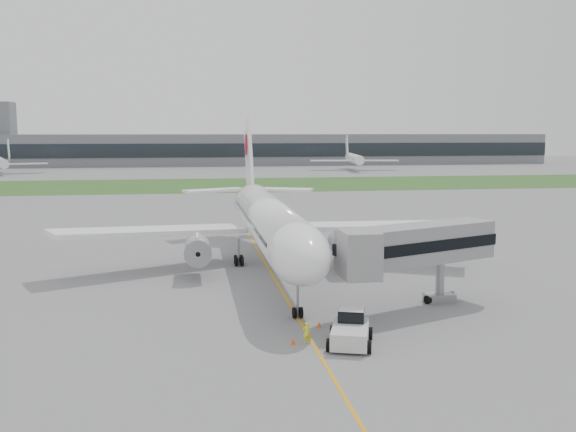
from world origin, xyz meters
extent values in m
plane|color=slate|center=(0.00, 0.00, 0.00)|extent=(600.00, 600.00, 0.00)
cube|color=#2D4E1D|center=(0.00, 120.00, 0.01)|extent=(600.00, 50.00, 0.02)
cube|color=slate|center=(0.00, 230.00, 7.00)|extent=(320.00, 22.00, 14.00)
cube|color=black|center=(0.00, 219.00, 7.00)|extent=(320.00, 0.60, 6.00)
cylinder|color=white|center=(0.00, 4.00, 5.60)|extent=(5.00, 38.00, 5.00)
ellipsoid|color=white|center=(0.00, -15.50, 5.60)|extent=(5.00, 11.00, 5.00)
cube|color=black|center=(0.00, -16.50, 6.50)|extent=(3.20, 1.54, 1.14)
cone|color=white|center=(0.00, 26.00, 6.40)|extent=(5.00, 10.53, 6.16)
cube|color=white|center=(-13.00, 6.00, 4.40)|extent=(22.13, 13.52, 1.70)
cube|color=white|center=(13.00, 6.00, 4.40)|extent=(22.13, 13.52, 1.70)
cylinder|color=gray|center=(-8.00, 1.50, 3.00)|extent=(2.70, 5.20, 2.70)
cylinder|color=gray|center=(8.00, 1.50, 3.00)|extent=(2.70, 5.20, 2.70)
cube|color=white|center=(0.00, 27.50, 11.50)|extent=(0.45, 10.90, 12.76)
cylinder|color=#AC0924|center=(0.00, 28.50, 13.50)|extent=(0.60, 3.20, 3.20)
cube|color=white|center=(-5.00, 28.50, 6.80)|extent=(9.54, 6.34, 0.35)
cube|color=white|center=(5.00, 28.50, 6.80)|extent=(9.54, 6.34, 0.35)
cylinder|color=gray|center=(0.00, -15.00, 1.55)|extent=(0.24, 0.24, 3.10)
cylinder|color=black|center=(-3.20, 7.00, 0.55)|extent=(1.40, 1.10, 1.10)
cylinder|color=black|center=(3.20, 7.00, 0.55)|extent=(1.40, 1.10, 1.10)
cube|color=silver|center=(2.62, -22.43, 0.83)|extent=(3.89, 5.23, 1.24)
cube|color=silver|center=(3.00, -21.25, 1.87)|extent=(2.28, 2.15, 1.04)
cube|color=black|center=(3.00, -21.25, 1.92)|extent=(2.35, 2.21, 0.88)
cylinder|color=black|center=(1.76, -20.52, 0.47)|extent=(0.63, 1.00, 0.93)
cylinder|color=black|center=(4.42, -21.38, 0.47)|extent=(0.63, 1.00, 0.93)
cylinder|color=black|center=(0.81, -23.49, 0.47)|extent=(0.63, 1.00, 0.93)
cylinder|color=black|center=(3.48, -24.34, 0.47)|extent=(0.63, 1.00, 0.93)
cube|color=gray|center=(10.81, -13.81, 5.76)|extent=(15.63, 8.92, 3.32)
cube|color=black|center=(10.81, -13.81, 5.76)|extent=(15.87, 9.11, 1.00)
cube|color=gray|center=(4.55, -17.55, 5.76)|extent=(2.88, 3.77, 3.77)
cylinder|color=gray|center=(13.68, -12.04, 2.11)|extent=(0.78, 0.78, 4.21)
cube|color=gray|center=(13.68, -12.04, 0.39)|extent=(3.05, 2.44, 0.78)
cylinder|color=black|center=(12.35, -12.58, 0.39)|extent=(0.60, 0.84, 0.78)
cylinder|color=black|center=(15.01, -11.50, 0.39)|extent=(0.60, 0.84, 0.78)
cone|color=#FF540D|center=(-1.48, -21.61, 0.25)|extent=(0.36, 0.36, 0.50)
cone|color=#FF540D|center=(1.23, -17.93, 0.25)|extent=(0.36, 0.36, 0.50)
imported|color=#F3FF2A|center=(-0.45, -21.50, 0.81)|extent=(0.65, 0.49, 1.61)
camera|label=1|loc=(-8.80, -66.33, 15.53)|focal=40.00mm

